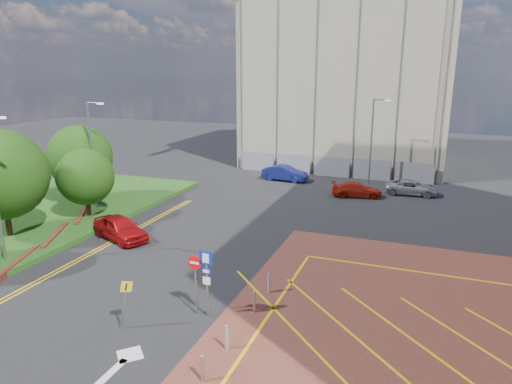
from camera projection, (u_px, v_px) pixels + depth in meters
The scene contains 16 objects.
ground at pixel (187, 325), 19.30m from camera, with size 140.00×140.00×0.00m, color black.
retaining_wall at pixel (15, 263), 25.08m from camera, with size 6.06×20.33×0.40m.
tree_b at pixel (1, 175), 28.01m from camera, with size 5.60×5.60×6.74m.
tree_c at pixel (85, 177), 32.12m from camera, with size 4.00×4.00×4.90m.
tree_d at pixel (80, 157), 35.68m from camera, with size 5.00×5.00×6.08m.
lamp_left_far at pixel (92, 151), 33.86m from camera, with size 1.53×0.16×8.00m.
lamp_back at pixel (372, 139), 42.10m from camera, with size 1.53×0.16×8.00m.
sign_cluster at pixel (202, 274), 19.59m from camera, with size 1.17×0.12×3.20m.
warning_sign at pixel (125, 299), 18.59m from camera, with size 0.70×0.41×2.25m.
bollard_row at pixel (219, 348), 16.89m from camera, with size 0.14×11.14×0.90m.
construction_building at pixel (353, 66), 52.63m from camera, with size 21.20×19.20×22.00m, color #A49E86.
construction_fence at pixel (341, 168), 45.83m from camera, with size 21.60×0.06×2.00m, color gray.
car_red_left at pixel (120, 228), 28.96m from camera, with size 1.79×4.44×1.51m, color #AE0E12.
car_blue_back at pixel (285, 173), 44.55m from camera, with size 1.55×4.44×1.46m, color navy.
car_red_back at pixel (357, 190), 38.84m from camera, with size 1.72×4.23×1.23m, color #9A1A0D.
car_silver_back at pixel (412, 188), 39.52m from camera, with size 2.05×4.45×1.24m, color #A3A3AA.
Camera 1 is at (8.81, -15.06, 10.43)m, focal length 32.00 mm.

